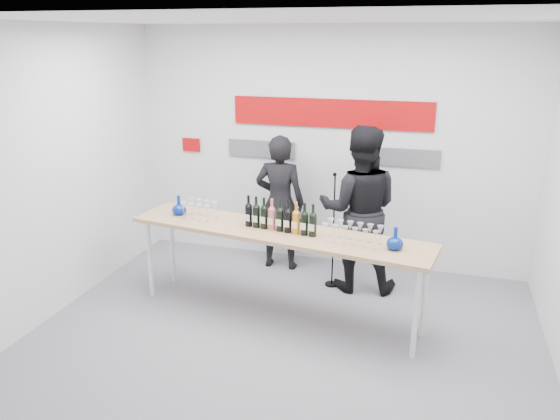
{
  "coord_description": "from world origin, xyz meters",
  "views": [
    {
      "loc": [
        1.33,
        -4.67,
        2.88
      ],
      "look_at": [
        -0.2,
        0.46,
        1.15
      ],
      "focal_mm": 35.0,
      "sensor_mm": 36.0,
      "label": 1
    }
  ],
  "objects_px": {
    "tasting_table": "(277,237)",
    "mic_stand": "(333,252)",
    "presenter_left": "(280,203)",
    "presenter_right": "(359,210)"
  },
  "relations": [
    {
      "from": "tasting_table",
      "to": "mic_stand",
      "type": "bearing_deg",
      "value": 72.92
    },
    {
      "from": "presenter_left",
      "to": "presenter_right",
      "type": "height_order",
      "value": "presenter_right"
    },
    {
      "from": "tasting_table",
      "to": "presenter_right",
      "type": "xyz_separation_m",
      "value": [
        0.7,
        0.91,
        0.08
      ]
    },
    {
      "from": "presenter_right",
      "to": "presenter_left",
      "type": "bearing_deg",
      "value": -24.73
    },
    {
      "from": "presenter_right",
      "to": "tasting_table",
      "type": "bearing_deg",
      "value": 45.03
    },
    {
      "from": "tasting_table",
      "to": "mic_stand",
      "type": "distance_m",
      "value": 1.07
    },
    {
      "from": "presenter_left",
      "to": "mic_stand",
      "type": "bearing_deg",
      "value": 151.92
    },
    {
      "from": "presenter_right",
      "to": "mic_stand",
      "type": "bearing_deg",
      "value": 0.81
    },
    {
      "from": "tasting_table",
      "to": "presenter_right",
      "type": "height_order",
      "value": "presenter_right"
    },
    {
      "from": "presenter_right",
      "to": "mic_stand",
      "type": "distance_m",
      "value": 0.61
    }
  ]
}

